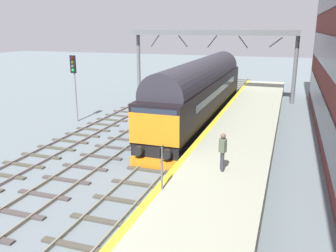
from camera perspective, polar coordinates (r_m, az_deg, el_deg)
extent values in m
plane|color=slate|center=(21.52, 1.31, -3.18)|extent=(140.00, 140.00, 0.00)
cube|color=gray|center=(21.71, -0.49, -2.80)|extent=(0.07, 60.00, 0.15)
cube|color=gray|center=(21.30, 3.16, -3.19)|extent=(0.07, 60.00, 0.15)
cube|color=#49463B|center=(12.59, -14.50, -18.01)|extent=(2.50, 0.26, 0.09)
cube|color=#49463B|center=(13.78, -10.63, -14.58)|extent=(2.50, 0.26, 0.09)
cube|color=#49463B|center=(15.07, -7.49, -11.67)|extent=(2.50, 0.26, 0.09)
cube|color=#49463B|center=(16.42, -4.91, -9.21)|extent=(2.50, 0.26, 0.09)
cube|color=#49463B|center=(17.83, -2.75, -7.11)|extent=(2.50, 0.26, 0.09)
cube|color=#49463B|center=(19.27, -0.93, -5.31)|extent=(2.50, 0.26, 0.09)
cube|color=#49463B|center=(20.76, 0.62, -3.76)|extent=(2.50, 0.26, 0.09)
cube|color=#49463B|center=(22.26, 1.96, -2.42)|extent=(2.50, 0.26, 0.09)
cube|color=#49463B|center=(23.79, 3.13, -1.25)|extent=(2.50, 0.26, 0.09)
cube|color=#49463B|center=(25.34, 4.15, -0.22)|extent=(2.50, 0.26, 0.09)
cube|color=#49463B|center=(26.90, 5.06, 0.69)|extent=(2.50, 0.26, 0.09)
cube|color=#49463B|center=(28.47, 5.87, 1.50)|extent=(2.50, 0.26, 0.09)
cube|color=#49463B|center=(30.05, 6.59, 2.23)|extent=(2.50, 0.26, 0.09)
cube|color=#49463B|center=(31.64, 7.24, 2.88)|extent=(2.50, 0.26, 0.09)
cube|color=#49463B|center=(33.24, 7.83, 3.47)|extent=(2.50, 0.26, 0.09)
cube|color=#49463B|center=(34.85, 8.36, 4.00)|extent=(2.50, 0.26, 0.09)
cube|color=#49463B|center=(36.46, 8.85, 4.49)|extent=(2.50, 0.26, 0.09)
cube|color=#49463B|center=(38.07, 9.30, 4.94)|extent=(2.50, 0.26, 0.09)
cube|color=#49463B|center=(39.69, 9.71, 5.35)|extent=(2.50, 0.26, 0.09)
cube|color=#49463B|center=(41.32, 10.09, 5.72)|extent=(2.50, 0.26, 0.09)
cube|color=#49463B|center=(42.94, 10.45, 6.07)|extent=(2.50, 0.26, 0.09)
cube|color=#49463B|center=(44.57, 10.77, 6.39)|extent=(2.50, 0.26, 0.09)
cube|color=#49463B|center=(46.21, 11.08, 6.69)|extent=(2.50, 0.26, 0.09)
cube|color=#49463B|center=(47.84, 11.36, 6.97)|extent=(2.50, 0.26, 0.09)
cube|color=#49463B|center=(49.48, 11.62, 7.23)|extent=(2.50, 0.26, 0.09)
cube|color=gray|center=(22.96, -8.29, -1.94)|extent=(0.07, 60.00, 0.15)
cube|color=gray|center=(22.37, -5.00, -2.31)|extent=(0.07, 60.00, 0.15)
cube|color=#47403F|center=(15.16, -22.94, -12.69)|extent=(2.50, 0.26, 0.09)
cube|color=#47403F|center=(16.24, -19.14, -10.35)|extent=(2.50, 0.26, 0.09)
cube|color=#47403F|center=(17.42, -15.89, -8.28)|extent=(2.50, 0.26, 0.09)
cube|color=#47403F|center=(18.65, -13.08, -6.46)|extent=(2.50, 0.26, 0.09)
cube|color=#47403F|center=(19.95, -10.65, -4.85)|extent=(2.50, 0.26, 0.09)
cube|color=#47403F|center=(21.29, -8.53, -3.44)|extent=(2.50, 0.26, 0.09)
cube|color=#47403F|center=(22.66, -6.66, -2.19)|extent=(2.50, 0.26, 0.09)
cube|color=#47403F|center=(24.07, -5.02, -1.09)|extent=(2.50, 0.26, 0.09)
cube|color=#47403F|center=(25.50, -3.56, -0.10)|extent=(2.50, 0.26, 0.09)
cube|color=#47403F|center=(26.95, -2.25, 0.77)|extent=(2.50, 0.26, 0.09)
cube|color=#47403F|center=(28.43, -1.08, 1.56)|extent=(2.50, 0.26, 0.09)
cube|color=#47403F|center=(29.91, -0.03, 2.27)|extent=(2.50, 0.26, 0.09)
cube|color=#47403F|center=(31.41, 0.93, 2.91)|extent=(2.50, 0.26, 0.09)
cube|color=#47403F|center=(32.93, 1.80, 3.49)|extent=(2.50, 0.26, 0.09)
cube|color=#47403F|center=(34.45, 2.59, 4.02)|extent=(2.50, 0.26, 0.09)
cube|color=#47403F|center=(35.98, 3.32, 4.50)|extent=(2.50, 0.26, 0.09)
cube|color=#47403F|center=(37.52, 3.98, 4.95)|extent=(2.50, 0.26, 0.09)
cube|color=#47403F|center=(39.06, 4.60, 5.36)|extent=(2.50, 0.26, 0.09)
cube|color=#47403F|center=(40.61, 5.17, 5.73)|extent=(2.50, 0.26, 0.09)
cube|color=#47403F|center=(42.17, 5.70, 6.08)|extent=(2.50, 0.26, 0.09)
cube|color=#47403F|center=(43.73, 6.19, 6.40)|extent=(2.50, 0.26, 0.09)
cube|color=#47403F|center=(45.30, 6.65, 6.70)|extent=(2.50, 0.26, 0.09)
cube|color=#47403F|center=(46.86, 7.08, 6.98)|extent=(2.50, 0.26, 0.09)
cube|color=#47403F|center=(48.44, 7.48, 7.24)|extent=(2.50, 0.26, 0.09)
cube|color=#47403F|center=(50.01, 7.86, 7.49)|extent=(2.50, 0.26, 0.09)
cube|color=gray|center=(24.53, -14.93, -1.17)|extent=(0.07, 60.00, 0.15)
cube|color=gray|center=(23.78, -12.04, -1.51)|extent=(0.07, 60.00, 0.15)
cube|color=#484539|center=(18.99, -24.74, -7.13)|extent=(2.50, 0.26, 0.09)
cube|color=#484539|center=(19.94, -22.02, -5.77)|extent=(2.50, 0.26, 0.09)
cube|color=#484539|center=(20.93, -19.56, -4.53)|extent=(2.50, 0.26, 0.09)
cube|color=#484539|center=(21.97, -17.34, -3.39)|extent=(2.50, 0.26, 0.09)
cube|color=#484539|center=(23.05, -15.33, -2.35)|extent=(2.50, 0.26, 0.09)
cube|color=#484539|center=(24.16, -13.50, -1.41)|extent=(2.50, 0.26, 0.09)
cube|color=#484539|center=(25.29, -11.84, -0.54)|extent=(2.50, 0.26, 0.09)
cube|color=#484539|center=(26.46, -10.32, 0.24)|extent=(2.50, 0.26, 0.09)
cube|color=#484539|center=(27.64, -8.93, 0.97)|extent=(2.50, 0.26, 0.09)
cube|color=#484539|center=(28.84, -7.66, 1.63)|extent=(2.50, 0.26, 0.09)
cube|color=#484539|center=(30.06, -6.48, 2.23)|extent=(2.50, 0.26, 0.09)
cube|color=#484539|center=(31.29, -5.40, 2.79)|extent=(2.50, 0.26, 0.09)
cube|color=#484539|center=(32.54, -4.40, 3.31)|extent=(2.50, 0.26, 0.09)
cube|color=#484539|center=(33.80, -3.47, 3.78)|extent=(2.50, 0.26, 0.09)
cube|color=#484539|center=(35.07, -2.61, 4.23)|extent=(2.50, 0.26, 0.09)
cube|color=#484539|center=(36.35, -1.81, 4.63)|extent=(2.50, 0.26, 0.09)
cube|color=#484539|center=(37.63, -1.06, 5.02)|extent=(2.50, 0.26, 0.09)
cube|color=#484539|center=(38.93, -0.36, 5.37)|extent=(2.50, 0.26, 0.09)
cube|color=#484539|center=(40.23, 0.29, 5.70)|extent=(2.50, 0.26, 0.09)
cube|color=#484539|center=(41.54, 0.91, 6.01)|extent=(2.50, 0.26, 0.09)
cube|color=#484539|center=(42.85, 1.49, 6.30)|extent=(2.50, 0.26, 0.09)
cube|color=#484539|center=(44.17, 2.03, 6.57)|extent=(2.50, 0.26, 0.09)
cube|color=#484539|center=(45.49, 2.54, 6.83)|extent=(2.50, 0.26, 0.09)
cube|color=#484539|center=(46.81, 3.03, 7.07)|extent=(2.50, 0.26, 0.09)
cube|color=#484539|center=(48.14, 3.49, 7.30)|extent=(2.50, 0.26, 0.09)
cube|color=#484539|center=(49.48, 3.92, 7.51)|extent=(2.50, 0.26, 0.09)
cube|color=#484539|center=(50.82, 4.33, 7.71)|extent=(2.50, 0.26, 0.09)
cube|color=#A3A890|center=(20.63, 10.91, -2.84)|extent=(4.00, 44.00, 1.00)
cube|color=yellow|center=(20.79, 5.94, -1.04)|extent=(0.30, 44.00, 0.01)
cube|color=#353443|center=(20.24, 23.78, -0.04)|extent=(0.06, 35.75, 1.96)
cube|color=#353443|center=(19.67, 24.90, 9.84)|extent=(0.06, 35.75, 1.96)
cube|color=black|center=(26.79, 5.14, 2.34)|extent=(2.56, 19.16, 0.60)
cube|color=black|center=(26.52, 5.21, 5.18)|extent=(2.70, 19.16, 2.10)
cylinder|color=#2E2D37|center=(26.32, 5.28, 7.81)|extent=(2.56, 17.63, 2.57)
cube|color=orange|center=(17.58, -2.29, -0.60)|extent=(2.65, 0.08, 1.58)
cube|color=#232D3D|center=(17.41, -2.29, 1.71)|extent=(2.38, 0.04, 0.64)
cube|color=#232D3D|center=(26.18, 8.15, 5.62)|extent=(0.04, 13.41, 0.44)
cylinder|color=black|center=(18.00, -4.72, -3.93)|extent=(0.48, 0.35, 0.48)
cylinder|color=black|center=(17.48, -0.19, -4.47)|extent=(0.48, 0.35, 0.48)
cube|color=orange|center=(18.08, -2.30, -5.94)|extent=(2.43, 0.36, 0.47)
cylinder|color=black|center=(19.65, -0.34, -3.42)|extent=(1.64, 1.04, 1.04)
cylinder|color=black|center=(20.64, 0.66, -2.48)|extent=(1.64, 1.04, 1.04)
cylinder|color=black|center=(21.64, 1.57, -1.63)|extent=(1.64, 1.04, 1.04)
cylinder|color=black|center=(32.21, 7.52, 3.96)|extent=(1.64, 1.04, 1.04)
cylinder|color=black|center=(33.27, 7.90, 4.31)|extent=(1.64, 1.04, 1.04)
cylinder|color=black|center=(34.33, 8.26, 4.64)|extent=(1.64, 1.04, 1.04)
cylinder|color=gray|center=(27.45, -14.56, 5.71)|extent=(0.14, 0.14, 4.92)
cube|color=black|center=(27.17, -14.90, 9.48)|extent=(0.44, 0.10, 1.27)
cylinder|color=#500807|center=(27.08, -15.03, 10.38)|extent=(0.20, 0.06, 0.20)
cylinder|color=#53470A|center=(27.11, -14.99, 9.79)|extent=(0.20, 0.06, 0.20)
cylinder|color=#50504E|center=(27.13, -14.95, 9.20)|extent=(0.20, 0.06, 0.20)
cylinder|color=green|center=(27.16, -14.91, 8.62)|extent=(0.20, 0.06, 0.20)
cylinder|color=slate|center=(13.33, -1.00, -6.78)|extent=(0.08, 0.08, 1.66)
cube|color=black|center=(13.10, -1.13, -4.14)|extent=(0.05, 0.44, 0.36)
cube|color=white|center=(13.11, -1.25, -4.12)|extent=(0.01, 0.20, 0.24)
cylinder|color=#33353A|center=(15.25, 8.68, -5.67)|extent=(0.13, 0.13, 0.84)
cylinder|color=#33353A|center=(15.43, 8.55, -5.41)|extent=(0.13, 0.13, 0.84)
cylinder|color=#535E4B|center=(15.11, 8.72, -3.06)|extent=(0.44, 0.44, 0.56)
sphere|color=brown|center=(14.98, 8.78, -1.57)|extent=(0.22, 0.22, 0.22)
cylinder|color=#535E4B|center=(14.91, 8.86, -3.32)|extent=(0.09, 0.09, 0.52)
cylinder|color=#535E4B|center=(15.30, 8.58, -2.81)|extent=(0.09, 0.09, 0.52)
cylinder|color=slate|center=(37.83, -4.70, 9.65)|extent=(0.36, 0.36, 6.14)
cylinder|color=slate|center=(34.74, 19.55, 8.30)|extent=(0.36, 0.36, 6.14)
cube|color=slate|center=(35.29, 7.10, 14.57)|extent=(15.78, 2.00, 0.50)
cylinder|color=slate|center=(36.96, -2.07, 13.39)|extent=(0.92, 0.10, 1.18)
cylinder|color=slate|center=(36.03, 2.39, 13.34)|extent=(0.99, 0.10, 1.13)
cylinder|color=slate|center=(35.31, 7.06, 13.19)|extent=(0.94, 0.10, 1.16)
cylinder|color=slate|center=(34.83, 11.87, 12.95)|extent=(0.95, 0.10, 1.16)
cylinder|color=slate|center=(34.58, 16.78, 12.62)|extent=(1.16, 0.10, 0.95)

